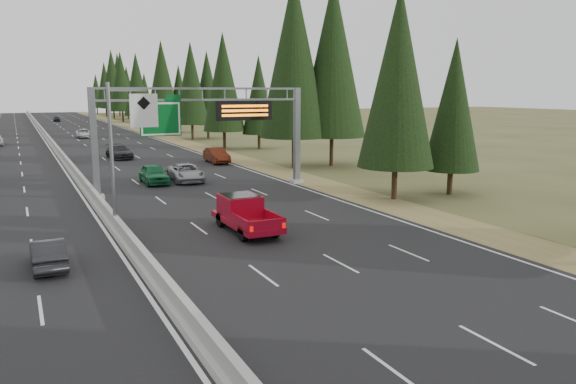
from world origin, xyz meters
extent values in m
cube|color=black|center=(0.00, 80.00, 0.04)|extent=(32.00, 260.00, 0.08)
cube|color=olive|center=(17.80, 80.00, 0.03)|extent=(3.60, 260.00, 0.06)
cube|color=gray|center=(0.00, 80.00, 0.23)|extent=(0.70, 260.00, 0.30)
cube|color=gray|center=(0.00, 80.00, 0.63)|extent=(0.30, 260.00, 0.60)
cube|color=slate|center=(0.35, 35.00, 3.98)|extent=(0.45, 0.45, 7.80)
cube|color=gray|center=(0.35, 35.00, 0.23)|extent=(0.90, 0.90, 0.30)
cube|color=slate|center=(16.20, 35.00, 3.98)|extent=(0.45, 0.45, 7.80)
cube|color=gray|center=(16.20, 35.00, 0.23)|extent=(0.90, 0.90, 0.30)
cube|color=slate|center=(8.28, 35.00, 7.80)|extent=(15.85, 0.35, 0.16)
cube|color=slate|center=(8.28, 35.00, 6.96)|extent=(15.85, 0.35, 0.16)
cube|color=#054C19|center=(5.00, 34.75, 5.63)|extent=(3.00, 0.10, 2.50)
cube|color=silver|center=(5.00, 34.69, 5.63)|extent=(2.85, 0.02, 2.35)
cube|color=#054C19|center=(6.00, 34.75, 7.13)|extent=(1.10, 0.10, 0.45)
cube|color=black|center=(11.50, 34.70, 6.13)|extent=(4.50, 0.40, 1.50)
cube|color=orange|center=(11.50, 34.48, 6.48)|extent=(3.80, 0.02, 0.18)
cube|color=orange|center=(11.50, 34.48, 6.13)|extent=(3.80, 0.02, 0.18)
cube|color=orange|center=(11.50, 34.48, 5.78)|extent=(3.80, 0.02, 0.18)
cylinder|color=slate|center=(0.00, 25.00, 4.08)|extent=(0.20, 0.20, 8.00)
cube|color=gray|center=(0.00, 25.00, 0.18)|extent=(0.50, 0.50, 0.20)
cube|color=slate|center=(1.00, 25.00, 7.68)|extent=(2.00, 0.15, 0.15)
cube|color=silver|center=(1.80, 24.88, 6.58)|extent=(1.50, 0.06, 1.80)
cylinder|color=black|center=(19.29, 25.81, 1.18)|extent=(0.40, 0.40, 2.37)
cone|color=black|center=(19.29, 25.81, 8.58)|extent=(5.32, 5.32, 12.42)
cylinder|color=black|center=(24.38, 25.81, 0.91)|extent=(0.40, 0.40, 1.83)
cone|color=black|center=(24.38, 25.81, 6.62)|extent=(4.11, 4.11, 9.59)
cylinder|color=black|center=(20.60, 44.37, 1.52)|extent=(0.40, 0.40, 3.04)
cone|color=black|center=(20.60, 44.37, 11.02)|extent=(6.84, 6.84, 15.96)
cylinder|color=black|center=(24.59, 43.66, 1.51)|extent=(0.40, 0.40, 3.02)
cone|color=black|center=(24.59, 43.66, 10.94)|extent=(6.79, 6.79, 15.85)
cylinder|color=black|center=(20.25, 64.12, 1.21)|extent=(0.40, 0.40, 2.42)
cone|color=black|center=(20.25, 64.12, 8.76)|extent=(5.44, 5.44, 12.69)
cylinder|color=black|center=(24.70, 62.89, 0.98)|extent=(0.40, 0.40, 1.96)
cone|color=black|center=(24.70, 62.89, 7.11)|extent=(4.41, 4.41, 10.30)
cylinder|color=black|center=(20.81, 80.68, 1.21)|extent=(0.40, 0.40, 2.42)
cone|color=black|center=(20.81, 80.68, 8.79)|extent=(5.45, 5.45, 12.72)
cylinder|color=black|center=(23.81, 81.91, 1.12)|extent=(0.40, 0.40, 2.23)
cone|color=black|center=(23.81, 81.91, 8.09)|extent=(5.02, 5.02, 11.72)
cylinder|color=black|center=(19.96, 96.08, 1.32)|extent=(0.40, 0.40, 2.65)
cone|color=black|center=(19.96, 96.08, 9.60)|extent=(5.96, 5.96, 13.90)
cylinder|color=black|center=(23.18, 96.68, 0.99)|extent=(0.40, 0.40, 1.98)
cone|color=black|center=(23.18, 96.68, 7.18)|extent=(4.45, 4.45, 10.39)
cylinder|color=black|center=(19.17, 115.03, 1.24)|extent=(0.40, 0.40, 2.48)
cone|color=black|center=(19.17, 115.03, 8.97)|extent=(5.57, 5.57, 13.00)
cylinder|color=black|center=(24.30, 113.86, 1.17)|extent=(0.40, 0.40, 2.34)
cone|color=black|center=(24.30, 113.86, 8.50)|extent=(5.28, 5.28, 12.31)
cylinder|color=black|center=(19.45, 135.01, 1.35)|extent=(0.40, 0.40, 2.71)
cone|color=black|center=(19.45, 135.01, 9.82)|extent=(6.09, 6.09, 14.22)
cylinder|color=black|center=(24.59, 133.30, 0.95)|extent=(0.40, 0.40, 1.90)
cone|color=black|center=(24.59, 133.30, 6.90)|extent=(4.29, 4.29, 10.00)
cylinder|color=black|center=(20.03, 151.93, 1.47)|extent=(0.40, 0.40, 2.95)
cone|color=black|center=(20.03, 151.93, 10.68)|extent=(6.63, 6.63, 15.47)
cylinder|color=black|center=(23.48, 150.14, 1.13)|extent=(0.40, 0.40, 2.27)
cone|color=black|center=(23.48, 150.14, 8.22)|extent=(5.10, 5.10, 11.90)
cylinder|color=black|center=(20.72, 170.30, 1.29)|extent=(0.40, 0.40, 2.57)
cone|color=black|center=(20.72, 170.30, 9.33)|extent=(5.79, 5.79, 13.51)
cylinder|color=black|center=(24.55, 169.69, 1.50)|extent=(0.40, 0.40, 2.99)
cone|color=black|center=(24.55, 169.69, 10.84)|extent=(6.73, 6.73, 15.70)
cylinder|color=black|center=(20.41, 187.92, 1.04)|extent=(0.40, 0.40, 2.08)
cone|color=black|center=(20.41, 187.92, 7.55)|extent=(4.68, 4.68, 10.93)
cylinder|color=black|center=(23.82, 188.93, 1.14)|extent=(0.40, 0.40, 2.28)
cone|color=black|center=(23.82, 188.93, 8.27)|extent=(5.13, 5.13, 11.97)
imported|color=#9C9DA0|center=(8.20, 39.94, 0.81)|extent=(2.77, 5.42, 1.47)
cylinder|color=black|center=(5.48, 19.85, 0.50)|extent=(0.31, 0.83, 0.83)
cylinder|color=black|center=(7.24, 19.85, 0.50)|extent=(0.31, 0.83, 0.83)
cylinder|color=black|center=(5.48, 23.27, 0.50)|extent=(0.31, 0.83, 0.83)
cylinder|color=black|center=(7.24, 23.27, 0.50)|extent=(0.31, 0.83, 0.83)
cube|color=#A30A20|center=(6.36, 21.61, 0.65)|extent=(2.08, 5.81, 0.31)
cube|color=#A30A20|center=(6.36, 22.54, 1.38)|extent=(1.97, 2.28, 1.14)
cube|color=black|center=(6.36, 22.54, 1.69)|extent=(1.76, 1.97, 0.57)
cube|color=#A30A20|center=(5.37, 20.05, 1.01)|extent=(0.10, 2.49, 0.62)
cube|color=#A30A20|center=(7.35, 20.05, 1.01)|extent=(0.10, 2.49, 0.62)
cube|color=#A30A20|center=(6.36, 18.81, 1.01)|extent=(2.08, 0.10, 0.62)
imported|color=#176637|center=(5.50, 40.00, 0.88)|extent=(1.96, 4.74, 1.61)
imported|color=#561B0C|center=(14.50, 50.46, 0.87)|extent=(1.80, 4.84, 1.58)
imported|color=black|center=(5.87, 58.98, 0.84)|extent=(2.59, 5.41, 1.52)
imported|color=silver|center=(5.51, 90.72, 0.76)|extent=(2.52, 5.03, 1.37)
imported|color=black|center=(5.09, 144.70, 0.74)|extent=(1.93, 4.00, 1.32)
imported|color=black|center=(-3.70, 19.45, 0.72)|extent=(1.41, 3.92, 1.28)
camera|label=1|loc=(-4.59, -6.03, 7.65)|focal=35.00mm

